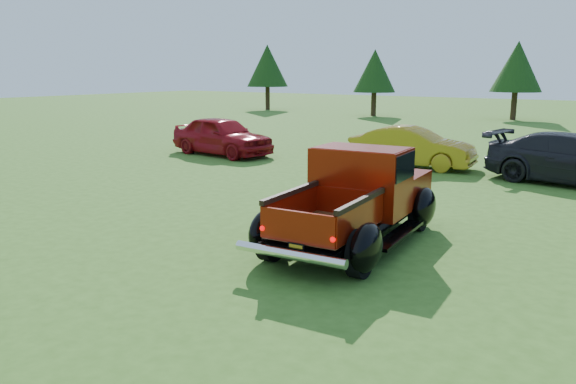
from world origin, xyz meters
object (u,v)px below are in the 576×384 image
object	(u,v)px
tree_far_west	(267,66)
show_car_red	(222,136)
tree_mid_left	(517,67)
show_car_yellow	(412,147)
pickup_truck	(360,196)
tree_west	(375,71)

from	to	relation	value
tree_far_west	show_car_red	size ratio (longest dim) A/B	1.22
tree_mid_left	tree_far_west	bearing A→B (deg)	-176.99
tree_far_west	show_car_yellow	world-z (taller)	tree_far_west
tree_mid_left	show_car_red	world-z (taller)	tree_mid_left
show_car_yellow	show_car_red	bearing A→B (deg)	96.18
tree_mid_left	pickup_truck	size ratio (longest dim) A/B	1.03
tree_far_west	pickup_truck	world-z (taller)	tree_far_west
tree_west	pickup_truck	distance (m)	30.24
tree_mid_left	pickup_truck	world-z (taller)	tree_mid_left
show_car_red	pickup_truck	bearing A→B (deg)	-119.53
tree_mid_left	show_car_red	distance (m)	23.26
tree_west	show_car_yellow	world-z (taller)	tree_west
tree_far_west	tree_west	xyz separation A→B (m)	(10.00, -1.00, -0.41)
tree_mid_left	pickup_truck	distance (m)	29.66
tree_mid_left	show_car_red	size ratio (longest dim) A/B	1.17
tree_west	tree_mid_left	world-z (taller)	tree_mid_left
tree_far_west	show_car_yellow	xyz separation A→B (m)	(20.50, -20.05, -2.85)
tree_far_west	tree_west	bearing A→B (deg)	-5.71
pickup_truck	show_car_yellow	bearing A→B (deg)	101.21
pickup_truck	tree_west	bearing A→B (deg)	110.80
tree_far_west	tree_west	size ratio (longest dim) A/B	1.13
pickup_truck	show_car_red	size ratio (longest dim) A/B	1.13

